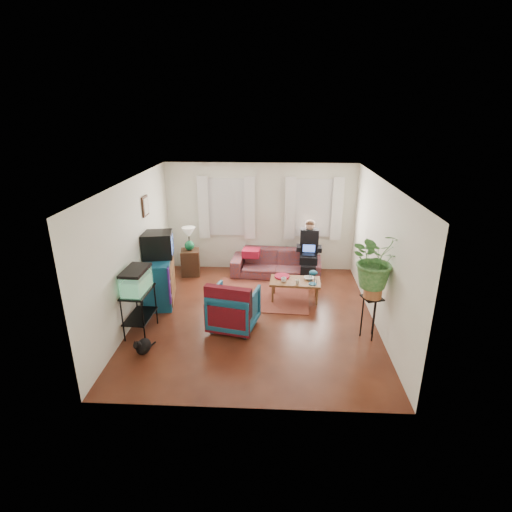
# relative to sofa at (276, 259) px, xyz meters

# --- Properties ---
(floor) EXTENTS (4.50, 5.00, 0.01)m
(floor) POSITION_rel_sofa_xyz_m (-0.40, -2.05, -0.41)
(floor) COLOR #4F2B14
(floor) RESTS_ON ground
(ceiling) EXTENTS (4.50, 5.00, 0.01)m
(ceiling) POSITION_rel_sofa_xyz_m (-0.40, -2.05, 2.19)
(ceiling) COLOR white
(ceiling) RESTS_ON wall_back
(wall_back) EXTENTS (4.50, 0.01, 2.60)m
(wall_back) POSITION_rel_sofa_xyz_m (-0.40, 0.45, 0.89)
(wall_back) COLOR silver
(wall_back) RESTS_ON floor
(wall_front) EXTENTS (4.50, 0.01, 2.60)m
(wall_front) POSITION_rel_sofa_xyz_m (-0.40, -4.55, 0.89)
(wall_front) COLOR silver
(wall_front) RESTS_ON floor
(wall_left) EXTENTS (0.01, 5.00, 2.60)m
(wall_left) POSITION_rel_sofa_xyz_m (-2.65, -2.05, 0.89)
(wall_left) COLOR silver
(wall_left) RESTS_ON floor
(wall_right) EXTENTS (0.01, 5.00, 2.60)m
(wall_right) POSITION_rel_sofa_xyz_m (1.85, -2.05, 0.89)
(wall_right) COLOR silver
(wall_right) RESTS_ON floor
(window_left) EXTENTS (1.08, 0.04, 1.38)m
(window_left) POSITION_rel_sofa_xyz_m (-1.20, 0.43, 1.14)
(window_left) COLOR white
(window_left) RESTS_ON wall_back
(window_right) EXTENTS (1.08, 0.04, 1.38)m
(window_right) POSITION_rel_sofa_xyz_m (0.85, 0.43, 1.14)
(window_right) COLOR white
(window_right) RESTS_ON wall_back
(curtains_left) EXTENTS (1.36, 0.06, 1.50)m
(curtains_left) POSITION_rel_sofa_xyz_m (-1.20, 0.35, 1.14)
(curtains_left) COLOR white
(curtains_left) RESTS_ON wall_back
(curtains_right) EXTENTS (1.36, 0.06, 1.50)m
(curtains_right) POSITION_rel_sofa_xyz_m (0.85, 0.35, 1.14)
(curtains_right) COLOR white
(curtains_right) RESTS_ON wall_back
(picture_frame) EXTENTS (0.04, 0.32, 0.40)m
(picture_frame) POSITION_rel_sofa_xyz_m (-2.62, -1.20, 1.54)
(picture_frame) COLOR #3D2616
(picture_frame) RESTS_ON wall_left
(area_rug) EXTENTS (2.10, 1.73, 0.01)m
(area_rug) POSITION_rel_sofa_xyz_m (-0.30, -1.10, -0.40)
(area_rug) COLOR maroon
(area_rug) RESTS_ON floor
(sofa) EXTENTS (2.15, 0.98, 0.82)m
(sofa) POSITION_rel_sofa_xyz_m (0.00, 0.00, 0.00)
(sofa) COLOR brown
(sofa) RESTS_ON floor
(seated_person) EXTENTS (0.57, 0.68, 1.25)m
(seated_person) POSITION_rel_sofa_xyz_m (0.75, -0.06, 0.21)
(seated_person) COLOR black
(seated_person) RESTS_ON sofa
(side_table) EXTENTS (0.48, 0.48, 0.62)m
(side_table) POSITION_rel_sofa_xyz_m (-2.05, -0.05, -0.10)
(side_table) COLOR #392115
(side_table) RESTS_ON floor
(table_lamp) EXTENTS (0.36, 0.36, 0.57)m
(table_lamp) POSITION_rel_sofa_xyz_m (-2.05, -0.05, 0.47)
(table_lamp) COLOR white
(table_lamp) RESTS_ON side_table
(dresser) EXTENTS (0.70, 1.14, 0.95)m
(dresser) POSITION_rel_sofa_xyz_m (-2.39, -1.50, 0.07)
(dresser) COLOR #136B74
(dresser) RESTS_ON floor
(crt_tv) EXTENTS (0.67, 0.62, 0.51)m
(crt_tv) POSITION_rel_sofa_xyz_m (-2.39, -1.39, 0.80)
(crt_tv) COLOR black
(crt_tv) RESTS_ON dresser
(aquarium_stand) EXTENTS (0.44, 0.74, 0.81)m
(aquarium_stand) POSITION_rel_sofa_xyz_m (-2.40, -2.71, -0.01)
(aquarium_stand) COLOR black
(aquarium_stand) RESTS_ON floor
(aquarium) EXTENTS (0.39, 0.68, 0.43)m
(aquarium) POSITION_rel_sofa_xyz_m (-2.40, -2.71, 0.61)
(aquarium) COLOR #7FD899
(aquarium) RESTS_ON aquarium_stand
(black_cat) EXTENTS (0.34, 0.41, 0.30)m
(black_cat) POSITION_rel_sofa_xyz_m (-2.16, -3.35, -0.26)
(black_cat) COLOR black
(black_cat) RESTS_ON floor
(armchair) EXTENTS (0.95, 0.91, 0.82)m
(armchair) POSITION_rel_sofa_xyz_m (-0.76, -2.43, 0.00)
(armchair) COLOR #105C62
(armchair) RESTS_ON floor
(serape_throw) EXTENTS (0.85, 0.37, 0.68)m
(serape_throw) POSITION_rel_sofa_xyz_m (-0.83, -2.74, 0.17)
(serape_throw) COLOR #9E0A0A
(serape_throw) RESTS_ON armchair
(coffee_table) EXTENTS (1.06, 0.62, 0.43)m
(coffee_table) POSITION_rel_sofa_xyz_m (0.39, -1.26, -0.20)
(coffee_table) COLOR brown
(coffee_table) RESTS_ON floor
(cup_a) EXTENTS (0.12, 0.12, 0.09)m
(cup_a) POSITION_rel_sofa_xyz_m (0.15, -1.34, 0.06)
(cup_a) COLOR white
(cup_a) RESTS_ON coffee_table
(cup_b) EXTENTS (0.10, 0.10, 0.09)m
(cup_b) POSITION_rel_sofa_xyz_m (0.43, -1.43, 0.06)
(cup_b) COLOR beige
(cup_b) RESTS_ON coffee_table
(bowl) EXTENTS (0.21, 0.21, 0.05)m
(bowl) POSITION_rel_sofa_xyz_m (0.68, -1.18, 0.04)
(bowl) COLOR white
(bowl) RESTS_ON coffee_table
(snack_tray) EXTENTS (0.34, 0.34, 0.04)m
(snack_tray) POSITION_rel_sofa_xyz_m (0.12, -1.10, 0.04)
(snack_tray) COLOR #B21414
(snack_tray) RESTS_ON coffee_table
(birdcage) EXTENTS (0.18, 0.18, 0.30)m
(birdcage) POSITION_rel_sofa_xyz_m (0.74, -1.42, 0.17)
(birdcage) COLOR #115B6B
(birdcage) RESTS_ON coffee_table
(plant_stand) EXTENTS (0.41, 0.41, 0.78)m
(plant_stand) POSITION_rel_sofa_xyz_m (1.62, -2.68, -0.02)
(plant_stand) COLOR black
(plant_stand) RESTS_ON floor
(potted_plant) EXTENTS (1.08, 1.00, 0.99)m
(potted_plant) POSITION_rel_sofa_xyz_m (1.62, -2.68, 0.91)
(potted_plant) COLOR #599947
(potted_plant) RESTS_ON plant_stand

